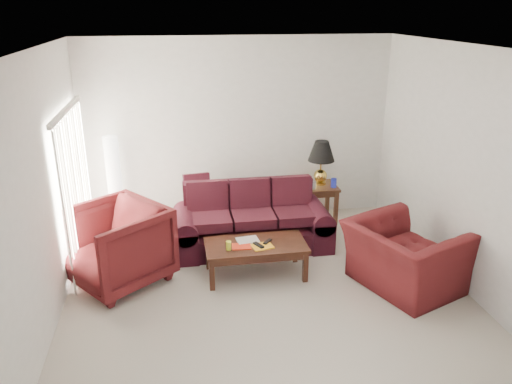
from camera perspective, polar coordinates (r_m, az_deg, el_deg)
floor at (r=6.47m, az=1.30°, el=-11.39°), size 5.00×5.00×0.00m
blinds at (r=7.21m, az=-19.95°, el=0.32°), size 0.10×2.00×2.16m
sofa at (r=7.38m, az=-0.46°, el=-2.99°), size 2.39×1.20×0.94m
throw_pillow at (r=7.97m, az=-6.77°, el=0.64°), size 0.44×0.25×0.43m
end_table at (r=8.43m, az=7.11°, el=-1.24°), size 0.62×0.62×0.63m
table_lamp at (r=8.28m, az=7.43°, el=3.33°), size 0.54×0.54×0.73m
clock at (r=8.10m, az=6.37°, el=0.76°), size 0.15×0.09×0.14m
blue_canister at (r=8.24m, az=8.87°, el=1.03°), size 0.12×0.12×0.15m
picture_frame at (r=8.38m, az=5.86°, el=1.58°), size 0.15×0.18×0.05m
floor_lamp at (r=8.08m, az=-15.84°, el=0.79°), size 0.28×0.28×1.59m
armchair_left at (r=6.70m, az=-15.71°, el=-5.91°), size 1.60×1.59×1.05m
armchair_right at (r=6.66m, az=16.53°, el=-7.13°), size 1.54×1.63×0.85m
coffee_table at (r=6.74m, az=-0.03°, el=-7.70°), size 1.47×1.00×0.47m
magazine_red at (r=6.54m, az=-1.66°, el=-6.24°), size 0.26×0.20×0.01m
magazine_white at (r=6.71m, az=-0.96°, el=-5.52°), size 0.31×0.25×0.02m
magazine_orange at (r=6.54m, az=0.72°, el=-6.22°), size 0.31×0.26×0.02m
remote_a at (r=6.53m, az=0.30°, el=-6.08°), size 0.13×0.19×0.02m
remote_b at (r=6.63m, az=1.32°, el=-5.67°), size 0.14×0.15×0.02m
yellow_glass at (r=6.46m, az=-3.15°, el=-6.13°), size 0.09×0.09×0.12m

